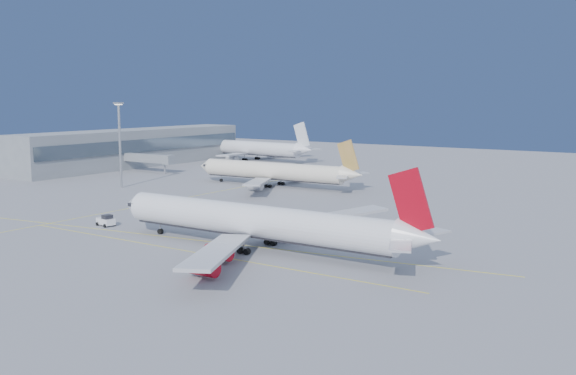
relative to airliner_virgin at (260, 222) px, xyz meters
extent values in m
plane|color=slate|center=(-14.00, 5.89, -5.18)|extent=(500.00, 500.00, 0.00)
cube|color=gray|center=(-129.00, 90.89, 2.32)|extent=(18.00, 110.00, 15.00)
cube|color=#3F4C59|center=(-119.80, 90.89, 3.82)|extent=(0.40, 107.80, 5.00)
cube|color=gray|center=(-109.00, 77.89, 0.02)|extent=(22.00, 3.00, 3.00)
cylinder|color=gray|center=(-100.00, 77.89, -2.58)|extent=(0.70, 0.70, 5.20)
cube|color=gray|center=(-98.00, 77.89, 0.02)|extent=(3.20, 3.60, 3.40)
cube|color=yellow|center=(-9.00, -8.11, -5.17)|extent=(90.00, 0.18, 0.02)
cube|color=yellow|center=(-14.00, -0.11, -5.17)|extent=(118.86, 16.88, 0.02)
cube|color=yellow|center=(-54.00, 35.89, -5.17)|extent=(0.18, 140.00, 0.02)
cylinder|color=white|center=(-1.52, -0.01, 0.17)|extent=(57.71, 6.32, 5.97)
cone|color=white|center=(-32.62, -0.19, 0.17)|extent=(4.67, 6.00, 5.97)
cone|color=white|center=(30.92, 0.18, 0.79)|extent=(7.24, 5.72, 5.67)
cube|color=black|center=(-30.66, -0.18, 0.79)|extent=(1.68, 5.68, 0.72)
cube|color=#B7B7BC|center=(3.80, -16.70, -1.47)|extent=(18.01, 29.12, 0.57)
cube|color=#B7B7BC|center=(3.61, 16.75, -1.47)|extent=(17.71, 29.22, 0.57)
cube|color=#A50716|center=(29.38, 0.17, 6.56)|extent=(7.92, 0.51, 10.90)
cylinder|color=gray|center=(-25.16, -0.15, -3.43)|extent=(0.25, 0.25, 2.37)
cylinder|color=black|center=(-25.16, -0.15, -4.62)|extent=(1.14, 0.73, 1.13)
cylinder|color=gray|center=(-0.46, -4.23, -3.43)|extent=(0.33, 0.33, 2.37)
cylinder|color=black|center=(-0.46, -4.23, -4.62)|extent=(1.14, 0.93, 1.13)
cylinder|color=gray|center=(-0.51, 4.22, -3.43)|extent=(0.33, 0.33, 2.37)
cylinder|color=black|center=(-0.51, 4.22, -4.62)|extent=(1.14, 0.93, 1.13)
cylinder|color=#A50716|center=(-0.39, -11.35, -3.40)|extent=(4.96, 2.60, 2.57)
cylinder|color=#A50716|center=(4.03, -20.29, -3.40)|extent=(4.96, 2.60, 2.57)
cylinder|color=#A50716|center=(-0.53, 11.35, -3.40)|extent=(4.96, 2.60, 2.57)
cylinder|color=#A50716|center=(3.79, 20.33, -3.40)|extent=(4.96, 2.60, 2.57)
cylinder|color=silver|center=(-47.23, 71.73, -0.30)|extent=(49.52, 7.34, 5.41)
cone|color=silver|center=(-73.97, 70.69, -0.30)|extent=(4.48, 5.57, 5.41)
cone|color=silver|center=(-19.25, 72.83, 0.27)|extent=(6.84, 5.39, 5.14)
cube|color=black|center=(-72.16, 70.76, 0.27)|extent=(1.72, 5.19, 0.66)
cube|color=#B7B7BC|center=(-42.06, 57.02, -1.78)|extent=(16.88, 25.72, 0.52)
cube|color=#B7B7BC|center=(-43.23, 86.81, -1.78)|extent=(15.18, 26.29, 0.52)
cube|color=#B38443|center=(-20.68, 72.77, 5.56)|extent=(7.31, 0.71, 10.04)
cylinder|color=gray|center=(-67.44, 70.94, -3.57)|extent=(0.23, 0.23, 2.18)
cylinder|color=black|center=(-67.44, 70.94, -4.66)|extent=(1.07, 0.70, 1.04)
cylinder|color=gray|center=(-46.13, 67.93, -3.57)|extent=(0.30, 0.30, 2.18)
cylinder|color=black|center=(-46.13, 67.93, -4.66)|extent=(1.08, 0.89, 1.04)
cylinder|color=gray|center=(-46.43, 75.61, -3.57)|extent=(0.30, 0.30, 2.18)
cylinder|color=black|center=(-46.43, 75.61, -4.66)|extent=(1.08, 0.89, 1.04)
cylinder|color=#B7B7BC|center=(-44.89, 59.57, -3.56)|extent=(4.64, 2.55, 2.37)
cylinder|color=#B7B7BC|center=(-45.85, 84.05, -3.56)|extent=(4.64, 2.55, 2.37)
cylinder|color=white|center=(-104.78, 136.34, 0.33)|extent=(54.36, 9.97, 6.06)
cone|color=white|center=(-134.11, 138.48, 0.33)|extent=(5.29, 6.39, 6.06)
cone|color=white|center=(-74.04, 134.10, 0.98)|extent=(7.97, 6.29, 5.75)
cube|color=black|center=(-132.07, 138.33, 0.98)|extent=(2.14, 5.86, 0.76)
cube|color=#B7B7BC|center=(-101.03, 119.61, -1.33)|extent=(16.02, 29.17, 0.59)
cube|color=#B7B7BC|center=(-98.64, 152.35, -1.33)|extent=(19.49, 28.04, 0.59)
cube|color=silver|center=(-75.66, 134.22, 6.98)|extent=(8.33, 1.09, 11.44)
cylinder|color=gray|center=(-126.89, 137.95, -3.34)|extent=(0.26, 0.26, 2.49)
cylinder|color=black|center=(-126.89, 137.95, -4.59)|extent=(1.24, 0.84, 1.19)
cylinder|color=gray|center=(-104.02, 131.95, -3.34)|extent=(0.35, 0.35, 2.49)
cylinder|color=black|center=(-104.02, 131.95, -4.59)|extent=(1.26, 1.06, 1.19)
cylinder|color=gray|center=(-103.39, 140.57, -3.34)|extent=(0.35, 0.35, 2.49)
cylinder|color=black|center=(-103.39, 140.57, -4.59)|extent=(1.26, 1.06, 1.19)
cylinder|color=#B7B7BC|center=(-103.86, 122.74, -3.36)|extent=(5.37, 3.07, 2.70)
cylinder|color=#B7B7BC|center=(-101.89, 149.66, -3.36)|extent=(5.37, 3.07, 2.70)
cube|color=white|center=(-41.37, -0.47, -4.17)|extent=(4.81, 2.99, 1.35)
cube|color=black|center=(-40.70, -0.59, -3.16)|extent=(2.10, 2.19, 1.01)
cylinder|color=black|center=(-43.12, -1.36, -4.79)|extent=(0.84, 0.52, 0.78)
cylinder|color=black|center=(-42.71, 0.96, -4.79)|extent=(0.84, 0.52, 0.78)
cylinder|color=black|center=(-40.02, -1.90, -4.79)|extent=(0.84, 0.52, 0.78)
cylinder|color=black|center=(-39.61, 0.42, -4.79)|extent=(0.84, 0.52, 0.78)
cylinder|color=gray|center=(-84.66, 43.04, 7.80)|extent=(0.73, 0.73, 25.97)
cube|color=gray|center=(-84.66, 43.04, 21.00)|extent=(2.29, 2.29, 0.52)
cube|color=white|center=(-84.66, 43.04, 20.58)|extent=(1.66, 1.66, 0.26)
camera|label=1|loc=(68.17, -93.52, 22.73)|focal=40.00mm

